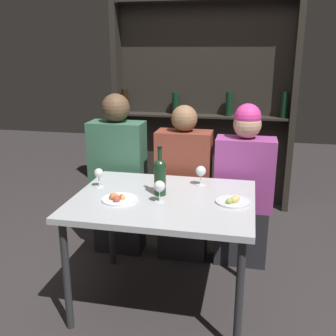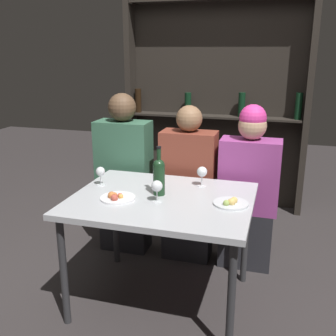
% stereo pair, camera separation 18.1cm
% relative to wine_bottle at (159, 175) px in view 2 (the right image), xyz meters
% --- Properties ---
extents(ground_plane, '(10.00, 10.00, 0.00)m').
position_rel_wine_bottle_xyz_m(ground_plane, '(0.03, -0.04, -0.86)').
color(ground_plane, '#332D2D').
extents(dining_table, '(1.11, 0.88, 0.73)m').
position_rel_wine_bottle_xyz_m(dining_table, '(0.03, -0.04, -0.20)').
color(dining_table, '#B7BABF').
rests_on(dining_table, ground_plane).
extents(wine_rack_wall, '(1.86, 0.21, 2.32)m').
position_rel_wine_bottle_xyz_m(wine_rack_wall, '(0.03, 1.82, 0.30)').
color(wine_rack_wall, '#28231E').
rests_on(wine_rack_wall, ground_plane).
extents(wine_bottle, '(0.07, 0.07, 0.31)m').
position_rel_wine_bottle_xyz_m(wine_bottle, '(0.00, 0.00, 0.00)').
color(wine_bottle, '#19381E').
rests_on(wine_bottle, dining_table).
extents(wine_glass_0, '(0.06, 0.06, 0.13)m').
position_rel_wine_bottle_xyz_m(wine_glass_0, '(-0.43, 0.06, -0.04)').
color(wine_glass_0, silver).
rests_on(wine_glass_0, dining_table).
extents(wine_glass_1, '(0.07, 0.07, 0.13)m').
position_rel_wine_bottle_xyz_m(wine_glass_1, '(0.03, -0.12, -0.03)').
color(wine_glass_1, silver).
rests_on(wine_glass_1, dining_table).
extents(wine_glass_2, '(0.07, 0.07, 0.13)m').
position_rel_wine_bottle_xyz_m(wine_glass_2, '(0.23, 0.23, -0.03)').
color(wine_glass_2, silver).
rests_on(wine_glass_2, dining_table).
extents(food_plate_0, '(0.22, 0.22, 0.05)m').
position_rel_wine_bottle_xyz_m(food_plate_0, '(-0.22, -0.15, -0.12)').
color(food_plate_0, white).
rests_on(food_plate_0, dining_table).
extents(food_plate_1, '(0.21, 0.21, 0.05)m').
position_rel_wine_bottle_xyz_m(food_plate_1, '(0.46, -0.05, -0.12)').
color(food_plate_1, silver).
rests_on(food_plate_1, dining_table).
extents(seated_person_left, '(0.43, 0.22, 1.29)m').
position_rel_wine_bottle_xyz_m(seated_person_left, '(-0.48, 0.58, -0.25)').
color(seated_person_left, '#26262B').
rests_on(seated_person_left, ground_plane).
extents(seated_person_center, '(0.41, 0.22, 1.22)m').
position_rel_wine_bottle_xyz_m(seated_person_center, '(0.05, 0.58, -0.29)').
color(seated_person_center, '#26262B').
rests_on(seated_person_center, ground_plane).
extents(seated_person_right, '(0.43, 0.22, 1.24)m').
position_rel_wine_bottle_xyz_m(seated_person_right, '(0.51, 0.58, -0.27)').
color(seated_person_right, '#26262B').
rests_on(seated_person_right, ground_plane).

